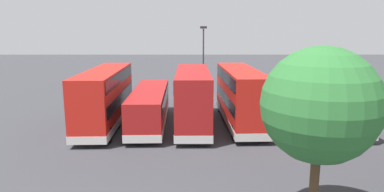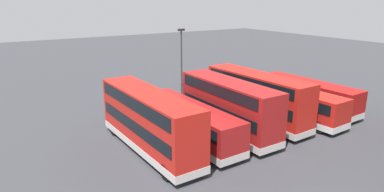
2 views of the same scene
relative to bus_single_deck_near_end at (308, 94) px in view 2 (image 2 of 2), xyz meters
name	(u,v)px [view 2 (image 2 of 2)]	position (x,y,z in m)	size (l,w,h in m)	color
ground_plane	(185,100)	(8.98, -9.69, -1.62)	(140.00, 140.00, 0.00)	#38383D
bus_single_deck_near_end	(308,94)	(0.00, 0.00, 0.00)	(2.98, 10.89, 2.95)	#B71411
bus_single_deck_second	(288,101)	(3.50, 0.48, 0.00)	(3.03, 11.66, 2.95)	red
bus_double_decker_third	(256,96)	(7.09, -0.12, 0.83)	(3.00, 11.33, 4.55)	red
bus_double_decker_fourth	(228,106)	(10.98, 0.68, 0.83)	(2.66, 10.55, 4.55)	#A51919
bus_single_deck_fifth	(190,121)	(14.48, 0.18, 0.00)	(2.88, 11.30, 2.95)	#A51919
bus_double_decker_sixth	(149,120)	(18.05, 0.21, 0.83)	(2.90, 11.84, 4.55)	red
car_hatchback_silver	(199,81)	(4.02, -14.10, -0.92)	(4.23, 1.87, 1.43)	black
lamp_post_tall	(181,61)	(9.82, -8.90, 3.09)	(0.70, 0.30, 8.05)	#38383D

